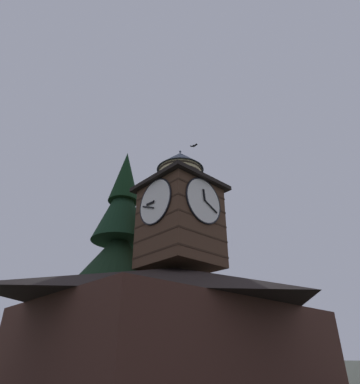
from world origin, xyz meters
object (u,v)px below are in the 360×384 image
building_main (176,323)px  flying_bird_high (194,146)px  clock_tower (180,211)px  moon (109,289)px  pine_tree_behind (117,266)px

building_main → flying_bird_high: 16.58m
clock_tower → moon: clock_tower is taller
building_main → moon: bearing=-116.1°
clock_tower → moon: 45.07m
clock_tower → moon: size_ratio=4.53×
pine_tree_behind → moon: pine_tree_behind is taller
building_main → clock_tower: 6.41m
building_main → pine_tree_behind: 5.95m
building_main → moon: (-19.82, -40.53, 9.59)m
building_main → flying_bird_high: size_ratio=19.84×
clock_tower → pine_tree_behind: 5.47m
clock_tower → building_main: bearing=2.7°
building_main → moon: 46.12m
pine_tree_behind → moon: (-20.77, -35.94, 5.92)m
flying_bird_high → pine_tree_behind: bearing=-10.8°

